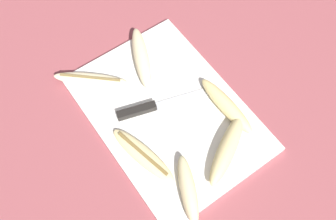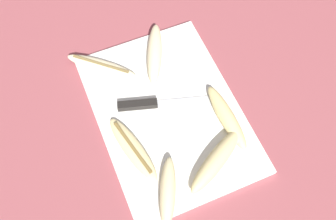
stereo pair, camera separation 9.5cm
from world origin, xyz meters
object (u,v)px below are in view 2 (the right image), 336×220
knife (147,104)px  banana_cream_curved (155,54)px  banana_soft_right (168,192)px  banana_mellow_near (133,149)px  banana_spotted_left (216,160)px  banana_pale_long (101,66)px  banana_golden_short (227,117)px

knife → banana_cream_curved: size_ratio=1.21×
knife → banana_soft_right: 0.23m
banana_mellow_near → banana_soft_right: size_ratio=1.22×
banana_spotted_left → banana_mellow_near: banana_spotted_left is taller
banana_spotted_left → banana_soft_right: size_ratio=1.17×
banana_mellow_near → banana_soft_right: (0.13, 0.03, 0.01)m
banana_pale_long → banana_soft_right: bearing=4.5°
banana_spotted_left → banana_golden_short: size_ratio=1.01×
banana_pale_long → banana_spotted_left: bearing=24.4°
banana_cream_curved → banana_soft_right: bearing=-17.5°
knife → banana_cream_curved: banana_cream_curved is taller
knife → banana_mellow_near: 0.12m
banana_cream_curved → banana_golden_short: 0.25m
banana_soft_right → banana_pale_long: 0.37m
banana_spotted_left → banana_soft_right: (0.02, -0.13, -0.00)m
banana_spotted_left → banana_golden_short: 0.11m
knife → banana_soft_right: size_ratio=1.44×
banana_soft_right → banana_pale_long: bearing=-175.5°
banana_mellow_near → banana_pale_long: 0.25m
banana_mellow_near → banana_golden_short: bearing=86.6°
banana_golden_short → banana_soft_right: size_ratio=1.16×
banana_soft_right → banana_cream_curved: bearing=162.5°
banana_spotted_left → banana_mellow_near: 0.19m
knife → banana_spotted_left: (0.20, 0.09, 0.01)m
banana_soft_right → banana_mellow_near: bearing=-164.7°
banana_spotted_left → banana_cream_curved: 0.33m
banana_spotted_left → knife: bearing=-155.9°
banana_mellow_near → banana_spotted_left: bearing=57.8°
banana_cream_curved → knife: bearing=-29.3°
banana_golden_short → banana_mellow_near: 0.23m
banana_cream_curved → banana_spotted_left: bearing=3.2°
banana_soft_right → banana_spotted_left: bearing=100.3°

